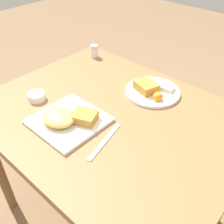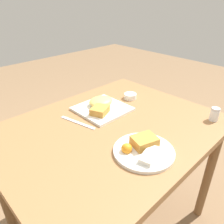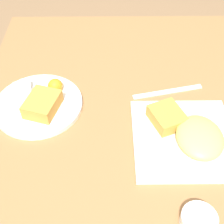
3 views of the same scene
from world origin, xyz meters
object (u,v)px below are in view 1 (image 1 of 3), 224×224
butter_knife (105,141)px  plate_oval_far (152,90)px  salt_shaker (94,52)px  plate_square_near (67,119)px  sauce_ramekin (37,96)px

butter_knife → plate_oval_far: bearing=-4.1°
butter_knife → salt_shaker: bearing=35.6°
plate_square_near → salt_shaker: 0.59m
plate_square_near → plate_oval_far: size_ratio=1.04×
sauce_ramekin → plate_square_near: bearing=-3.8°
plate_square_near → salt_shaker: (-0.33, 0.48, 0.01)m
plate_oval_far → butter_knife: bearing=-81.4°
salt_shaker → butter_knife: bearing=-41.8°
salt_shaker → butter_knife: 0.69m
sauce_ramekin → salt_shaker: salt_shaker is taller
plate_oval_far → salt_shaker: bearing=169.2°
sauce_ramekin → butter_knife: 0.40m
plate_square_near → butter_knife: size_ratio=1.22×
plate_square_near → salt_shaker: bearing=124.7°
plate_square_near → sauce_ramekin: (-0.22, 0.01, -0.00)m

